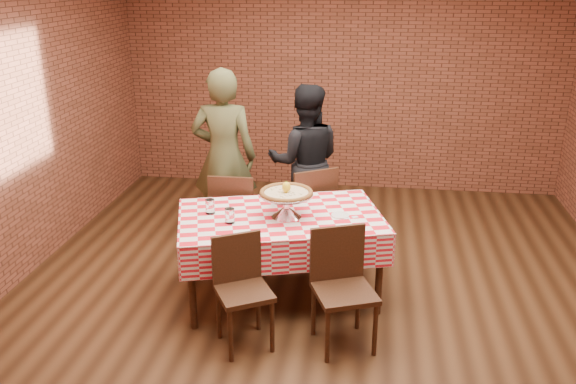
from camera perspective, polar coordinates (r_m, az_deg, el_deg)
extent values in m
plane|color=black|center=(5.33, 2.92, -10.14)|extent=(6.00, 6.00, 0.00)
plane|color=brown|center=(7.69, 5.17, 10.88)|extent=(5.50, 0.00, 5.50)
cube|color=#3E2114|center=(5.23, -0.72, -6.09)|extent=(1.89, 1.44, 0.75)
cylinder|color=beige|center=(4.97, -0.16, -0.11)|extent=(0.52, 0.52, 0.03)
ellipsoid|color=yellow|center=(4.95, -0.16, 0.46)|extent=(0.08, 0.08, 0.09)
cylinder|color=white|center=(4.92, -5.54, -2.26)|extent=(0.10, 0.10, 0.12)
cylinder|color=white|center=(5.13, -7.40, -1.37)|extent=(0.10, 0.10, 0.12)
cylinder|color=white|center=(5.07, 4.97, -2.22)|extent=(0.19, 0.19, 0.01)
cube|color=white|center=(5.02, 5.59, -2.50)|extent=(0.06, 0.05, 0.00)
cube|color=white|center=(5.05, 6.37, -2.38)|extent=(0.06, 0.05, 0.00)
cube|color=silver|center=(5.29, -1.03, -0.33)|extent=(0.12, 0.10, 0.15)
imported|color=#424326|center=(6.17, -6.08, 3.32)|extent=(0.68, 0.47, 1.82)
imported|color=black|center=(6.30, 1.63, 2.90)|extent=(0.86, 0.71, 1.63)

